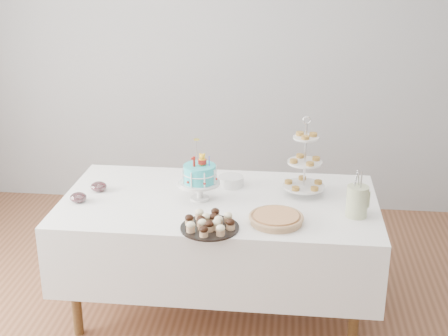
# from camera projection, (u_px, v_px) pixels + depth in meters

# --- Properties ---
(floor) EXTENTS (5.00, 5.00, 0.00)m
(floor) POSITION_uv_depth(u_px,v_px,m) (214.00, 335.00, 3.79)
(floor) COLOR brown
(floor) RESTS_ON ground
(walls) EXTENTS (5.04, 4.04, 2.70)m
(walls) POSITION_uv_depth(u_px,v_px,m) (212.00, 122.00, 3.31)
(walls) COLOR #A6A8AB
(walls) RESTS_ON floor
(table) EXTENTS (1.92, 1.02, 0.77)m
(table) POSITION_uv_depth(u_px,v_px,m) (219.00, 233.00, 3.88)
(table) COLOR white
(table) RESTS_ON floor
(birthday_cake) EXTENTS (0.25, 0.25, 0.38)m
(birthday_cake) POSITION_uv_depth(u_px,v_px,m) (200.00, 184.00, 3.76)
(birthday_cake) COLOR silver
(birthday_cake) RESTS_ON table
(cupcake_tray) EXTENTS (0.33, 0.33, 0.07)m
(cupcake_tray) POSITION_uv_depth(u_px,v_px,m) (210.00, 223.00, 3.41)
(cupcake_tray) COLOR black
(cupcake_tray) RESTS_ON table
(pie) EXTENTS (0.31, 0.31, 0.05)m
(pie) POSITION_uv_depth(u_px,v_px,m) (276.00, 218.00, 3.48)
(pie) COLOR tan
(pie) RESTS_ON table
(tiered_stand) EXTENTS (0.26, 0.26, 0.50)m
(tiered_stand) POSITION_uv_depth(u_px,v_px,m) (305.00, 163.00, 3.80)
(tiered_stand) COLOR silver
(tiered_stand) RESTS_ON table
(plate_stack) EXTENTS (0.16, 0.16, 0.06)m
(plate_stack) POSITION_uv_depth(u_px,v_px,m) (231.00, 181.00, 4.00)
(plate_stack) COLOR silver
(plate_stack) RESTS_ON table
(pastry_plate) EXTENTS (0.23, 0.23, 0.03)m
(pastry_plate) POSITION_uv_depth(u_px,v_px,m) (196.00, 183.00, 4.01)
(pastry_plate) COLOR silver
(pastry_plate) RESTS_ON table
(jam_bowl_a) EXTENTS (0.10, 0.10, 0.06)m
(jam_bowl_a) POSITION_uv_depth(u_px,v_px,m) (78.00, 198.00, 3.76)
(jam_bowl_a) COLOR silver
(jam_bowl_a) RESTS_ON table
(jam_bowl_b) EXTENTS (0.10, 0.10, 0.06)m
(jam_bowl_b) POSITION_uv_depth(u_px,v_px,m) (99.00, 187.00, 3.92)
(jam_bowl_b) COLOR silver
(jam_bowl_b) RESTS_ON table
(utensil_pitcher) EXTENTS (0.13, 0.12, 0.28)m
(utensil_pitcher) POSITION_uv_depth(u_px,v_px,m) (357.00, 200.00, 3.54)
(utensil_pitcher) COLOR beige
(utensil_pitcher) RESTS_ON table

